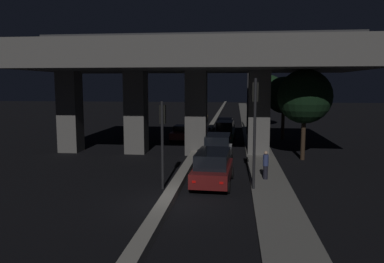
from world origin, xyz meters
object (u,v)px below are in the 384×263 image
Objects in this scene: car_dark_red_lead at (213,167)px; car_taxi_yellow_third_oncoming at (201,117)px; motorcycle_white_filtering_far at (209,136)px; motorcycle_black_filtering_near at (199,162)px; car_dark_green_third at (225,131)px; car_dark_red_lead_oncoming at (183,133)px; motorcycle_red_filtering_mid at (209,145)px; street_lamp at (245,86)px; car_white_fourth at (225,125)px; traffic_light_right_of_median at (255,116)px; car_white_second at (218,147)px; pedestrian_on_sidewalk at (266,165)px; car_white_second_oncoming at (196,123)px; traffic_light_left_of_median at (163,129)px.

car_taxi_yellow_third_oncoming is (-3.79, 33.41, -0.24)m from car_dark_red_lead.
car_taxi_yellow_third_oncoming is at bearing 11.25° from motorcycle_white_filtering_far.
motorcycle_black_filtering_near is (-1.04, 2.93, -0.36)m from car_dark_red_lead.
car_dark_green_third reaches higher than car_dark_red_lead_oncoming.
car_dark_green_third is 5.72m from motorcycle_red_filtering_mid.
street_lamp is at bearing -3.12° from car_dark_red_lead.
car_white_fourth is at bearing 3.63° from car_dark_green_third.
traffic_light_right_of_median reaches higher than motorcycle_red_filtering_mid.
car_white_second is 2.64× the size of pedestrian_on_sidewalk.
car_dark_red_lead is at bearing 154.18° from traffic_light_right_of_median.
motorcycle_red_filtering_mid reaches higher than motorcycle_white_filtering_far.
car_dark_red_lead is 1.05× the size of car_taxi_yellow_third_oncoming.
motorcycle_white_filtering_far is at bearing 102.57° from car_dark_green_third.
car_dark_green_third reaches higher than car_white_second_oncoming.
motorcycle_black_filtering_near is at bearing 179.57° from car_white_fourth.
traffic_light_right_of_median reaches higher than motorcycle_black_filtering_near.
car_white_second_oncoming is 8.44m from car_taxi_yellow_third_oncoming.
traffic_light_left_of_median is 16.57m from car_dark_green_third.
traffic_light_left_of_median is at bearing 4.62° from car_white_second_oncoming.
car_dark_green_third is (-1.84, -4.75, -4.16)m from street_lamp.
car_dark_red_lead is 14.98m from motorcycle_white_filtering_far.
pedestrian_on_sidewalk is (0.75, 1.95, -2.90)m from traffic_light_right_of_median.
traffic_light_right_of_median reaches higher than motorcycle_white_filtering_far.
car_taxi_yellow_third_oncoming is 2.31× the size of motorcycle_white_filtering_far.
car_white_fourth is at bearing 84.13° from traffic_light_left_of_median.
car_white_second is at bearing -177.66° from car_white_fourth.
car_dark_red_lead_oncoming is 1.07× the size of car_white_second_oncoming.
car_white_second is 2.19× the size of motorcycle_white_filtering_far.
car_white_fourth is 2.42× the size of motorcycle_red_filtering_mid.
car_dark_green_third is 10.48m from car_white_second_oncoming.
car_white_second is 2.19× the size of motorcycle_red_filtering_mid.
traffic_light_right_of_median is 11.49m from motorcycle_red_filtering_mid.
traffic_light_right_of_median is 18.41m from car_dark_red_lead_oncoming.
traffic_light_right_of_median is 3.72m from car_dark_red_lead.
street_lamp is 6.58m from car_dark_green_third.
traffic_light_left_of_median reaches higher than motorcycle_red_filtering_mid.
street_lamp reaches higher than motorcycle_red_filtering_mid.
car_white_second is at bearing 23.09° from car_dark_red_lead_oncoming.
car_white_fourth is at bearing 153.72° from car_dark_red_lead_oncoming.
car_dark_green_third is 1.10× the size of car_white_second_oncoming.
traffic_light_left_of_median is 1.05× the size of car_white_second_oncoming.
car_white_fourth is (2.52, 24.54, -2.32)m from traffic_light_left_of_median.
motorcycle_red_filtering_mid is 1.00× the size of motorcycle_white_filtering_far.
motorcycle_black_filtering_near is (-1.26, -12.26, -0.45)m from car_dark_green_third.
pedestrian_on_sidewalk is at bearing -170.31° from car_white_fourth.
motorcycle_black_filtering_near is (1.49, 3.94, -2.49)m from traffic_light_left_of_median.
traffic_light_right_of_median reaches higher than car_dark_green_third.
pedestrian_on_sidewalk is at bearing -159.73° from motorcycle_red_filtering_mid.
motorcycle_red_filtering_mid is (3.04, -6.49, -0.09)m from car_dark_red_lead_oncoming.
car_taxi_yellow_third_oncoming is at bearing 4.08° from motorcycle_red_filtering_mid.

